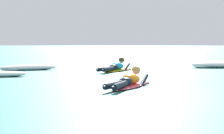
% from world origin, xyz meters
% --- Properties ---
extents(ground_plane, '(120.00, 120.00, 0.00)m').
position_xyz_m(ground_plane, '(0.00, 10.00, 0.00)').
color(ground_plane, '#387A75').
extents(surfer_near, '(1.27, 2.49, 0.53)m').
position_xyz_m(surfer_near, '(-1.76, 2.13, 0.14)').
color(surfer_near, '#E54C66').
rests_on(surfer_near, ground).
extents(surfer_far, '(1.34, 2.41, 0.53)m').
position_xyz_m(surfer_far, '(-2.18, 7.14, 0.14)').
color(surfer_far, yellow).
rests_on(surfer_far, ground).
extents(whitewater_front, '(2.48, 1.13, 0.28)m').
position_xyz_m(whitewater_front, '(2.11, 9.17, 0.13)').
color(whitewater_front, white).
rests_on(whitewater_front, ground).
extents(whitewater_mid_right, '(2.23, 1.21, 0.22)m').
position_xyz_m(whitewater_mid_right, '(-5.54, 7.61, 0.10)').
color(whitewater_mid_right, white).
rests_on(whitewater_mid_right, ground).
extents(whitewater_back, '(1.61, 0.79, 0.18)m').
position_xyz_m(whitewater_back, '(-5.73, 4.85, 0.09)').
color(whitewater_back, white).
rests_on(whitewater_back, ground).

